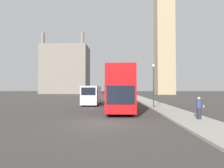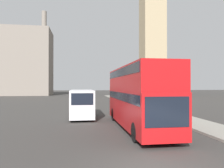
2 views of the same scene
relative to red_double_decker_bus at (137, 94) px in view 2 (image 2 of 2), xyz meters
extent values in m
plane|color=#383533|center=(-1.41, -7.43, -2.48)|extent=(300.00, 300.00, 0.00)
cube|color=tan|center=(18.92, 51.41, 20.03)|extent=(6.92, 6.92, 45.03)
cube|color=slate|center=(-24.02, 61.46, 8.52)|extent=(20.59, 12.83, 21.99)
cylinder|color=slate|center=(-15.27, 56.01, 21.93)|extent=(1.54, 1.54, 4.84)
cube|color=#B71114|center=(0.00, 0.00, -0.94)|extent=(2.54, 10.90, 2.47)
cube|color=#B71114|center=(0.00, 0.00, 1.12)|extent=(2.54, 10.69, 1.65)
cube|color=black|center=(0.00, 0.00, -0.13)|extent=(2.58, 10.47, 0.55)
cube|color=black|center=(0.00, 0.00, 1.57)|extent=(2.58, 10.25, 0.55)
cube|color=black|center=(0.00, -5.46, -0.64)|extent=(2.24, 0.03, 1.48)
cylinder|color=black|center=(-0.91, -3.81, -1.93)|extent=(0.71, 1.10, 1.10)
cylinder|color=black|center=(0.91, -3.81, -1.93)|extent=(0.71, 1.10, 1.10)
cylinder|color=black|center=(-0.91, 3.82, -1.93)|extent=(0.71, 1.10, 1.10)
cylinder|color=black|center=(0.91, 3.82, -1.93)|extent=(0.71, 1.10, 1.10)
cube|color=silver|center=(-3.94, 6.01, -1.03)|extent=(2.16, 6.16, 2.48)
cube|color=black|center=(-3.94, 2.92, -0.49)|extent=(1.84, 0.02, 0.99)
cube|color=black|center=(-3.94, 4.01, -0.49)|extent=(2.19, 1.11, 0.79)
cylinder|color=black|center=(-4.75, 3.91, -2.10)|extent=(0.54, 0.76, 0.76)
cylinder|color=black|center=(-3.13, 3.91, -2.10)|extent=(0.54, 0.76, 0.76)
cylinder|color=black|center=(-4.75, 8.10, -2.10)|extent=(0.54, 0.76, 0.76)
cylinder|color=black|center=(-3.13, 8.10, -2.10)|extent=(0.54, 0.76, 0.76)
cylinder|color=#2D332D|center=(3.97, 1.16, 0.00)|extent=(0.12, 0.12, 4.66)
sphere|color=beige|center=(3.97, 1.16, 2.51)|extent=(0.36, 0.36, 0.36)
camera|label=1|loc=(-0.31, -19.24, -0.13)|focal=28.00mm
camera|label=2|loc=(-4.18, -15.43, 0.61)|focal=35.00mm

